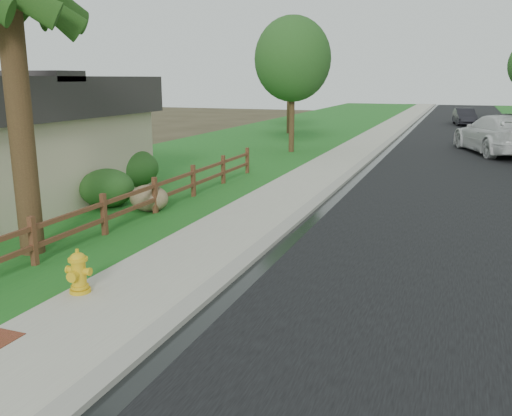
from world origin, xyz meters
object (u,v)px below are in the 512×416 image
at_px(ranch_fence, 131,203).
at_px(dark_car_mid, 506,124).
at_px(fire_hydrant, 79,273).
at_px(white_suv, 498,134).

distance_m(ranch_fence, dark_car_mid, 29.68).
xyz_separation_m(fire_hydrant, white_suv, (7.98, 23.30, 0.55)).
relative_size(ranch_fence, fire_hydrant, 20.82).
height_order(fire_hydrant, white_suv, white_suv).
height_order(ranch_fence, fire_hydrant, ranch_fence).
height_order(ranch_fence, dark_car_mid, dark_car_mid).
height_order(fire_hydrant, dark_car_mid, dark_car_mid).
height_order(ranch_fence, white_suv, white_suv).
xyz_separation_m(white_suv, dark_car_mid, (0.92, 8.91, -0.16)).
distance_m(white_suv, dark_car_mid, 8.96).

